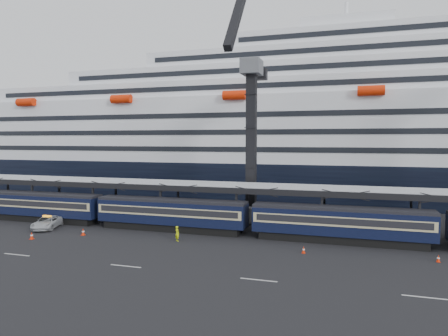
{
  "coord_description": "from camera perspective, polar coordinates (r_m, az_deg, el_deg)",
  "views": [
    {
      "loc": [
        -7.58,
        -34.54,
        11.18
      ],
      "look_at": [
        -21.17,
        10.0,
        7.87
      ],
      "focal_mm": 32.0,
      "sensor_mm": 36.0,
      "label": 1
    }
  ],
  "objects": [
    {
      "name": "crane_dark_near",
      "position": [
        54.57,
        3.83,
        4.84
      ],
      "size": [
        4.5,
        17.75,
        35.08
      ],
      "color": "#515559",
      "rests_on": "ground"
    },
    {
      "name": "traffic_cone_d",
      "position": [
        42.27,
        28.29,
        -11.29
      ],
      "size": [
        0.34,
        0.34,
        0.68
      ],
      "color": "red",
      "rests_on": "ground"
    },
    {
      "name": "pickup_truck",
      "position": [
        55.46,
        -23.95,
        -7.13
      ],
      "size": [
        4.08,
        5.89,
        1.49
      ],
      "primitive_type": "imported",
      "rotation": [
        0.0,
        0.0,
        0.33
      ],
      "color": "#ADB1B5",
      "rests_on": "ground"
    },
    {
      "name": "cruise_ship",
      "position": [
        80.8,
        21.66,
        4.6
      ],
      "size": [
        214.09,
        28.84,
        34.0
      ],
      "color": "black",
      "rests_on": "ground"
    },
    {
      "name": "traffic_cone_b",
      "position": [
        50.11,
        -19.48,
        -8.58
      ],
      "size": [
        0.42,
        0.42,
        0.84
      ],
      "color": "red",
      "rests_on": "ground"
    },
    {
      "name": "canopy",
      "position": [
        49.49,
        25.69,
        -3.22
      ],
      "size": [
        130.0,
        6.25,
        5.53
      ],
      "color": "#9EA2A6",
      "rests_on": "ground"
    },
    {
      "name": "worker",
      "position": [
        44.87,
        -6.7,
        -9.27
      ],
      "size": [
        0.74,
        0.69,
        1.7
      ],
      "primitive_type": "imported",
      "rotation": [
        0.0,
        0.0,
        2.52
      ],
      "color": "#CFE50C",
      "rests_on": "ground"
    },
    {
      "name": "traffic_cone_c",
      "position": [
        40.91,
        11.3,
        -11.38
      ],
      "size": [
        0.35,
        0.35,
        0.69
      ],
      "color": "red",
      "rests_on": "ground"
    },
    {
      "name": "train",
      "position": [
        45.53,
        20.5,
        -7.57
      ],
      "size": [
        133.05,
        3.0,
        4.05
      ],
      "color": "black",
      "rests_on": "ground"
    },
    {
      "name": "traffic_cone_a",
      "position": [
        50.38,
        -25.78,
        -8.68
      ],
      "size": [
        0.42,
        0.42,
        0.84
      ],
      "color": "red",
      "rests_on": "ground"
    },
    {
      "name": "ground",
      "position": [
        37.09,
        28.79,
        -13.99
      ],
      "size": [
        260.0,
        260.0,
        0.0
      ],
      "primitive_type": "plane",
      "color": "black",
      "rests_on": "ground"
    }
  ]
}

